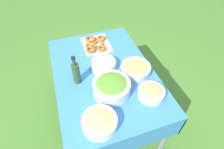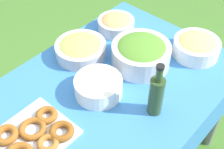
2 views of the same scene
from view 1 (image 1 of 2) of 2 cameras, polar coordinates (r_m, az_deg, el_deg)
The scene contains 9 objects.
ground_plane at distance 2.15m, azimuth -2.05°, elevation -12.97°, with size 14.00×14.00×0.00m, color #477A2D.
picnic_table at distance 1.64m, azimuth -2.61°, elevation -1.51°, with size 1.29×0.87×0.73m.
salad_bowl at distance 1.36m, azimuth -0.16°, elevation -3.99°, with size 0.29×0.29×0.13m.
pasta_bowl at distance 1.21m, azimuth -4.09°, elevation -15.14°, with size 0.24×0.24×0.10m.
donut_platter at distance 1.86m, azimuth -5.26°, elevation 9.90°, with size 0.34×0.29×0.05m.
plate_stack at distance 1.57m, azimuth -2.80°, elevation 3.11°, with size 0.22×0.22×0.08m.
olive_oil_bottle at distance 1.44m, azimuth -11.62°, elevation 0.58°, with size 0.06×0.06×0.27m.
bread_bowl at distance 1.39m, azimuth 12.73°, elevation -5.75°, with size 0.21×0.21×0.09m.
fruit_bowl at distance 1.55m, azimuth 7.66°, elevation 1.97°, with size 0.26×0.26×0.09m.
Camera 1 is at (1.08, -0.29, 1.84)m, focal length 28.00 mm.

